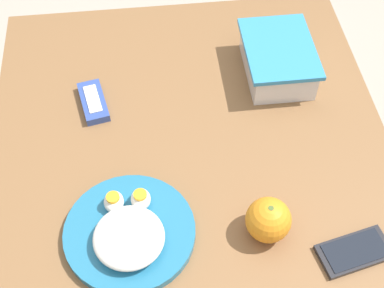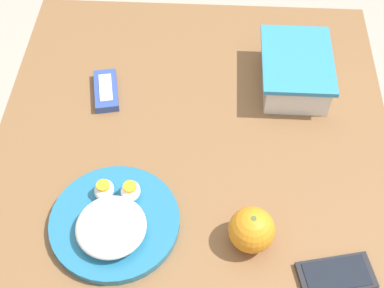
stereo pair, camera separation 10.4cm
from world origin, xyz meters
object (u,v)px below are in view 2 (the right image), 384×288
(rice_plate, at_px, (114,222))
(cell_phone, at_px, (336,275))
(orange_fruit, at_px, (252,230))
(candy_bar, at_px, (106,91))
(food_container, at_px, (295,72))

(rice_plate, xyz_separation_m, cell_phone, (0.07, 0.39, -0.01))
(orange_fruit, bearing_deg, candy_bar, -137.96)
(orange_fruit, height_order, cell_phone, orange_fruit)
(food_container, relative_size, candy_bar, 1.70)
(cell_phone, bearing_deg, food_container, -174.43)
(food_container, distance_m, cell_phone, 0.45)
(orange_fruit, distance_m, candy_bar, 0.46)
(rice_plate, bearing_deg, food_container, 137.70)
(orange_fruit, bearing_deg, rice_plate, -93.46)
(candy_bar, relative_size, cell_phone, 0.86)
(candy_bar, xyz_separation_m, cell_phone, (0.40, 0.45, -0.00))
(cell_phone, bearing_deg, candy_bar, -131.55)
(rice_plate, bearing_deg, candy_bar, -168.93)
(food_container, distance_m, rice_plate, 0.51)
(candy_bar, bearing_deg, cell_phone, 48.45)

